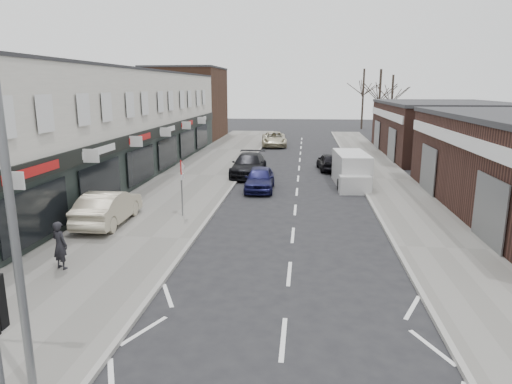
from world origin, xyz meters
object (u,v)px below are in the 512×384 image
(sedan_on_pavement, at_px, (108,207))
(parked_car_left_b, at_px, (249,165))
(parked_car_left_c, at_px, (274,139))
(parked_car_left_a, at_px, (260,179))
(pedestrian, at_px, (60,245))
(parked_car_right_a, at_px, (348,161))
(white_van, at_px, (351,170))
(warning_sign, at_px, (182,172))
(parked_car_right_b, at_px, (329,162))
(street_lamp, at_px, (15,168))

(sedan_on_pavement, distance_m, parked_car_left_b, 13.02)
(sedan_on_pavement, xyz_separation_m, parked_car_left_c, (5.30, 28.32, -0.12))
(parked_car_left_b, bearing_deg, parked_car_left_a, -74.26)
(pedestrian, bearing_deg, parked_car_left_b, -81.50)
(pedestrian, relative_size, parked_car_right_a, 0.34)
(parked_car_left_c, distance_m, parked_car_right_a, 15.36)
(white_van, bearing_deg, parked_car_left_c, 104.05)
(warning_sign, distance_m, parked_car_right_b, 15.27)
(white_van, distance_m, parked_car_left_c, 19.50)
(street_lamp, relative_size, parked_car_right_a, 1.68)
(white_van, bearing_deg, warning_sign, -139.97)
(street_lamp, height_order, warning_sign, street_lamp)
(pedestrian, xyz_separation_m, parked_car_left_c, (4.71, 33.38, -0.19))
(parked_car_right_a, bearing_deg, sedan_on_pavement, 56.44)
(street_lamp, bearing_deg, parked_car_left_a, 83.03)
(street_lamp, relative_size, warning_sign, 2.96)
(sedan_on_pavement, xyz_separation_m, pedestrian, (0.58, -5.06, 0.07))
(parked_car_left_c, bearing_deg, parked_car_right_a, -71.35)
(street_lamp, relative_size, parked_car_right_b, 2.10)
(pedestrian, distance_m, parked_car_left_a, 13.91)
(white_van, xyz_separation_m, parked_car_left_c, (-6.08, 18.53, -0.21))
(warning_sign, relative_size, parked_car_right_a, 0.57)
(white_van, relative_size, parked_car_left_a, 1.30)
(street_lamp, height_order, parked_car_left_a, street_lamp)
(white_van, height_order, pedestrian, white_van)
(white_van, distance_m, parked_car_right_a, 4.52)
(warning_sign, bearing_deg, parked_car_left_b, 80.55)
(street_lamp, xyz_separation_m, parked_car_left_b, (1.13, 23.36, -3.86))
(parked_car_left_b, height_order, parked_car_right_b, parked_car_left_b)
(street_lamp, distance_m, parked_car_right_b, 27.23)
(warning_sign, distance_m, parked_car_right_a, 15.45)
(street_lamp, height_order, pedestrian, street_lamp)
(sedan_on_pavement, bearing_deg, parked_car_right_b, -125.95)
(parked_car_left_c, relative_size, parked_car_right_b, 1.39)
(street_lamp, bearing_deg, parked_car_right_a, 72.55)
(sedan_on_pavement, bearing_deg, warning_sign, -152.83)
(parked_car_left_a, relative_size, parked_car_right_a, 0.85)
(parked_car_left_c, relative_size, parked_car_right_a, 1.11)
(white_van, distance_m, pedestrian, 18.36)
(street_lamp, bearing_deg, parked_car_right_b, 75.55)
(street_lamp, bearing_deg, parked_car_left_c, 87.48)
(pedestrian, height_order, parked_car_left_b, pedestrian)
(sedan_on_pavement, bearing_deg, street_lamp, 106.30)
(warning_sign, height_order, parked_car_left_b, warning_sign)
(parked_car_left_b, bearing_deg, parked_car_right_b, 26.28)
(warning_sign, xyz_separation_m, parked_car_right_a, (8.66, 12.72, -1.41))
(street_lamp, relative_size, parked_car_left_c, 1.51)
(warning_sign, xyz_separation_m, pedestrian, (-2.34, -6.65, -1.27))
(parked_car_right_a, bearing_deg, warning_sign, 61.19)
(parked_car_left_c, bearing_deg, parked_car_left_a, -93.87)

